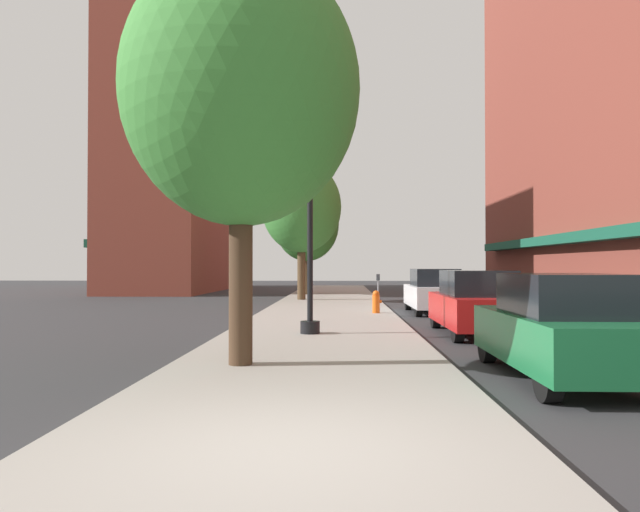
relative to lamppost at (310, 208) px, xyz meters
The scene contains 12 objects.
ground_plane 10.37m from the lamppost, 64.58° to the left, with size 90.00×90.00×0.00m, color #2D2D30.
sidewalk_slab 10.40m from the lamppost, 88.64° to the left, with size 4.80×50.00×0.12m, color gray.
building_far_background 30.45m from the lamppost, 111.11° to the left, with size 6.80×18.00×17.72m.
lamppost is the anchor object (origin of this frame).
fire_hydrant 7.14m from the lamppost, 72.48° to the left, with size 0.33×0.26×0.79m.
parking_meter_near 10.37m from the lamppost, 76.95° to the left, with size 0.14×0.09×1.31m.
tree_near 4.92m from the lamppost, 101.56° to the right, with size 4.04×4.04×6.97m.
tree_mid 14.51m from the lamppost, 94.63° to the left, with size 3.89×3.89×6.77m.
tree_far 19.73m from the lamppost, 93.51° to the left, with size 3.71×3.71×6.18m.
car_green 7.07m from the lamppost, 50.44° to the right, with size 1.80×4.30×1.66m.
car_red 4.94m from the lamppost, 11.47° to the left, with size 1.80×4.30×1.66m.
car_white 9.16m from the lamppost, 61.36° to the left, with size 1.80×4.30×1.66m.
Camera 1 is at (0.52, -5.46, 1.79)m, focal length 33.36 mm.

